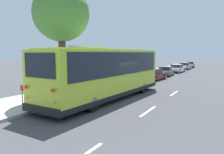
% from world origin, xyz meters
% --- Properties ---
extents(ground_plane, '(160.00, 160.00, 0.00)m').
position_xyz_m(ground_plane, '(0.00, 0.00, 0.00)').
color(ground_plane, '#474749').
extents(sidewalk_slab, '(80.00, 4.11, 0.15)m').
position_xyz_m(sidewalk_slab, '(0.00, 4.00, 0.07)').
color(sidewalk_slab, beige).
rests_on(sidewalk_slab, ground).
extents(curb_strip, '(80.00, 0.14, 0.15)m').
position_xyz_m(curb_strip, '(0.00, 1.87, 0.07)').
color(curb_strip, '#AAA69D').
rests_on(curb_strip, ground).
extents(shuttle_bus, '(11.60, 3.18, 3.54)m').
position_xyz_m(shuttle_bus, '(-0.52, 0.26, 1.91)').
color(shuttle_bus, '#ADC633').
rests_on(shuttle_bus, ground).
extents(parked_sedan_maroon, '(4.61, 2.00, 1.29)m').
position_xyz_m(parked_sedan_maroon, '(11.10, 0.80, 0.60)').
color(parked_sedan_maroon, maroon).
rests_on(parked_sedan_maroon, ground).
extents(parked_sedan_gray, '(4.48, 1.97, 1.28)m').
position_xyz_m(parked_sedan_gray, '(16.67, 0.91, 0.59)').
color(parked_sedan_gray, slate).
rests_on(parked_sedan_gray, ground).
extents(parked_sedan_white, '(4.70, 1.93, 1.32)m').
position_xyz_m(parked_sedan_white, '(22.65, 0.69, 0.61)').
color(parked_sedan_white, silver).
rests_on(parked_sedan_white, ground).
extents(parked_sedan_silver, '(4.59, 1.75, 1.32)m').
position_xyz_m(parked_sedan_silver, '(30.00, 0.77, 0.61)').
color(parked_sedan_silver, '#A8AAAF').
rests_on(parked_sedan_silver, ground).
extents(parked_sedan_tan, '(4.57, 1.94, 1.32)m').
position_xyz_m(parked_sedan_tan, '(36.53, 0.92, 0.62)').
color(parked_sedan_tan, tan).
rests_on(parked_sedan_tan, ground).
extents(street_tree, '(3.69, 3.69, 7.94)m').
position_xyz_m(street_tree, '(-1.97, 2.84, 5.90)').
color(street_tree, brown).
rests_on(street_tree, sidewalk_slab).
extents(sign_post_near, '(0.06, 0.22, 1.32)m').
position_xyz_m(sign_post_near, '(-5.76, 2.30, 0.83)').
color(sign_post_near, gray).
rests_on(sign_post_near, sidewalk_slab).
extents(sign_post_far, '(0.06, 0.22, 1.29)m').
position_xyz_m(sign_post_far, '(-3.95, 2.30, 0.82)').
color(sign_post_far, gray).
rests_on(sign_post_far, sidewalk_slab).
extents(lane_stripe_mid, '(2.40, 0.14, 0.01)m').
position_xyz_m(lane_stripe_mid, '(-2.25, -3.26, 0.00)').
color(lane_stripe_mid, silver).
rests_on(lane_stripe_mid, ground).
extents(lane_stripe_ahead, '(2.40, 0.14, 0.01)m').
position_xyz_m(lane_stripe_ahead, '(3.75, -3.26, 0.00)').
color(lane_stripe_ahead, silver).
rests_on(lane_stripe_ahead, ground).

